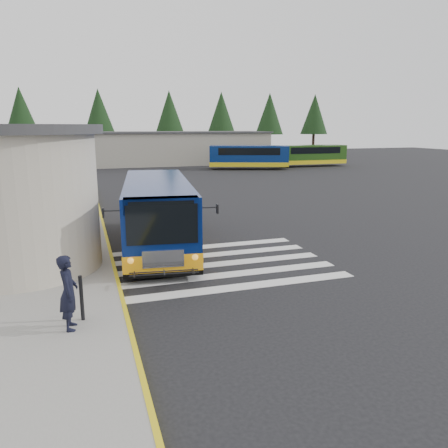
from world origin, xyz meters
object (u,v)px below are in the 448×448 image
object	(u,v)px
pedestrian_a	(68,292)
far_bus_a	(249,156)
pedestrian_b	(2,259)
far_bus_b	(311,154)
bollard	(82,298)
transit_bus	(158,216)

from	to	relation	value
pedestrian_a	far_bus_a	distance (m)	41.71
pedestrian_b	far_bus_b	distance (m)	45.72
far_bus_a	far_bus_b	bearing A→B (deg)	-63.94
pedestrian_a	pedestrian_b	bearing A→B (deg)	31.88
bollard	far_bus_a	world-z (taller)	far_bus_a
pedestrian_b	pedestrian_a	bearing A→B (deg)	18.86
pedestrian_a	bollard	world-z (taller)	pedestrian_a
far_bus_a	far_bus_b	distance (m)	8.77
bollard	far_bus_b	xyz separation A→B (m)	(27.44, 37.80, 0.72)
transit_bus	far_bus_b	distance (m)	39.55
pedestrian_b	bollard	distance (m)	3.71
pedestrian_a	far_bus_a	size ratio (longest dim) A/B	0.20
pedestrian_b	bollard	bearing A→B (deg)	25.75
pedestrian_a	pedestrian_b	xyz separation A→B (m)	(-1.91, 3.40, 0.01)
transit_bus	bollard	world-z (taller)	transit_bus
pedestrian_b	far_bus_b	world-z (taller)	far_bus_b
pedestrian_b	far_bus_b	xyz separation A→B (m)	(29.63, 34.82, 0.38)
pedestrian_b	far_bus_b	bearing A→B (deg)	129.08
far_bus_b	far_bus_a	bearing A→B (deg)	97.61
transit_bus	far_bus_b	size ratio (longest dim) A/B	1.15
transit_bus	far_bus_b	bearing A→B (deg)	59.57
pedestrian_a	bollard	xyz separation A→B (m)	(0.27, 0.42, -0.34)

